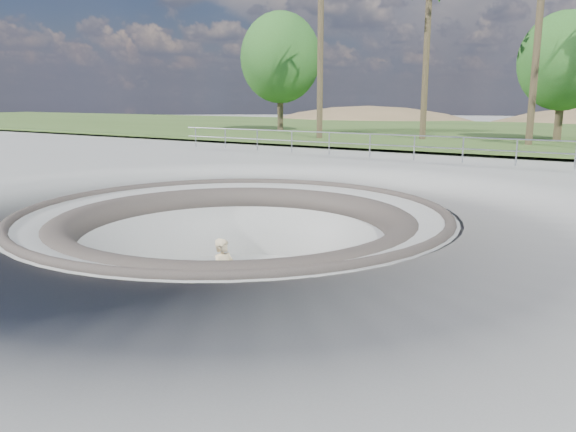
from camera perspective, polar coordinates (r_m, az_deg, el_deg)
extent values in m
plane|color=#A4A49F|center=(13.48, -5.47, 0.43)|extent=(180.00, 180.00, 0.00)
torus|color=#A4A49F|center=(14.01, -5.31, -7.61)|extent=(14.00, 14.00, 4.00)
cylinder|color=#A4A49F|center=(14.00, -5.31, -7.42)|extent=(6.60, 6.60, 0.10)
torus|color=#4A443B|center=(13.49, -5.47, 0.35)|extent=(10.24, 10.24, 0.24)
torus|color=#4A443B|center=(13.58, -5.43, -1.43)|extent=(8.91, 8.91, 0.81)
cube|color=#3B5823|center=(45.18, 22.53, 7.85)|extent=(180.00, 36.00, 0.12)
ellipsoid|color=brown|center=(72.58, 7.98, 4.51)|extent=(50.40, 36.00, 23.40)
cylinder|color=gray|center=(23.87, 12.76, 7.98)|extent=(25.00, 0.05, 0.05)
cylinder|color=gray|center=(23.90, 12.71, 6.90)|extent=(25.00, 0.05, 0.05)
cube|color=olive|center=(12.15, -6.41, -9.89)|extent=(0.80, 0.46, 0.02)
cylinder|color=#A3A2A7|center=(12.16, -6.41, -10.04)|extent=(0.08, 0.16, 0.03)
cylinder|color=#A3A2A7|center=(12.16, -6.41, -10.04)|extent=(0.08, 0.16, 0.03)
cylinder|color=beige|center=(12.16, -6.40, -10.07)|extent=(0.07, 0.05, 0.06)
cylinder|color=beige|center=(12.16, -6.40, -10.07)|extent=(0.07, 0.05, 0.06)
cylinder|color=beige|center=(12.16, -6.40, -10.07)|extent=(0.07, 0.05, 0.06)
cylinder|color=beige|center=(12.16, -6.40, -10.07)|extent=(0.07, 0.05, 0.06)
imported|color=beige|center=(11.87, -6.50, -6.17)|extent=(0.44, 0.63, 1.64)
cylinder|color=brown|center=(35.06, 3.31, 16.65)|extent=(0.36, 0.36, 10.89)
cylinder|color=brown|center=(34.95, 13.85, 15.06)|extent=(0.36, 0.36, 9.32)
cylinder|color=brown|center=(32.53, 24.11, 17.07)|extent=(0.36, 0.36, 12.02)
cylinder|color=brown|center=(43.00, -0.79, 11.91)|extent=(0.44, 0.44, 5.10)
ellipsoid|color=#305C1F|center=(43.10, -0.80, 15.79)|extent=(6.09, 5.53, 6.64)
cylinder|color=brown|center=(36.49, 25.91, 10.12)|extent=(0.44, 0.44, 4.28)
ellipsoid|color=#305C1F|center=(36.55, 26.27, 13.94)|extent=(5.11, 4.64, 5.57)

